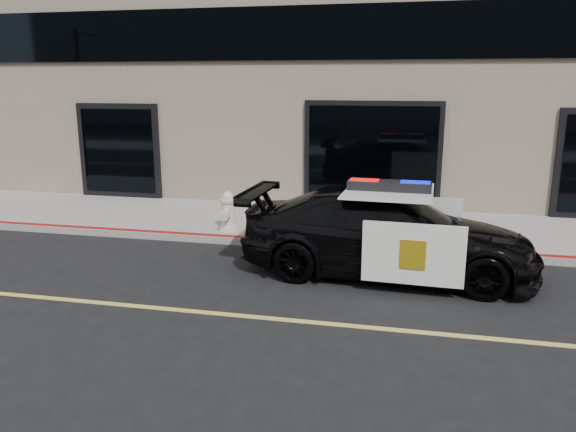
# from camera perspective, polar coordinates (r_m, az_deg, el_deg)

# --- Properties ---
(ground) EXTENTS (120.00, 120.00, 0.00)m
(ground) POSITION_cam_1_polar(r_m,az_deg,el_deg) (8.04, 11.67, -11.37)
(ground) COLOR black
(ground) RESTS_ON ground
(sidewalk_n) EXTENTS (60.00, 3.50, 0.15)m
(sidewalk_n) POSITION_cam_1_polar(r_m,az_deg,el_deg) (12.98, 12.15, -1.35)
(sidewalk_n) COLOR gray
(sidewalk_n) RESTS_ON ground
(police_car) EXTENTS (2.61, 5.31, 1.68)m
(police_car) POSITION_cam_1_polar(r_m,az_deg,el_deg) (10.02, 10.07, -1.68)
(police_car) COLOR black
(police_car) RESTS_ON ground
(fire_hydrant) EXTENTS (0.40, 0.55, 0.88)m
(fire_hydrant) POSITION_cam_1_polar(r_m,az_deg,el_deg) (12.32, -6.11, 0.41)
(fire_hydrant) COLOR #F2E1C5
(fire_hydrant) RESTS_ON sidewalk_n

